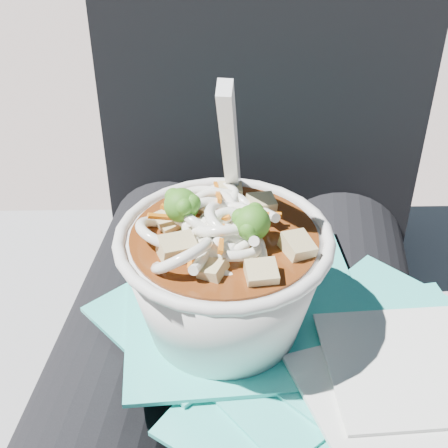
# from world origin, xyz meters

# --- Properties ---
(lap) EXTENTS (0.34, 0.48, 0.14)m
(lap) POSITION_xyz_m (0.00, 0.00, 0.53)
(lap) COLOR black
(lap) RESTS_ON stone_ledge
(person_body) EXTENTS (0.34, 0.94, 1.00)m
(person_body) POSITION_xyz_m (-0.00, 0.09, 0.56)
(person_body) COLOR black
(person_body) RESTS_ON ground
(plastic_bag) EXTENTS (0.35, 0.33, 0.01)m
(plastic_bag) POSITION_xyz_m (0.04, -0.01, 0.61)
(plastic_bag) COLOR #2DBFB3
(plastic_bag) RESTS_ON lap
(napkins) EXTENTS (0.17, 0.19, 0.01)m
(napkins) POSITION_xyz_m (0.13, -0.05, 0.62)
(napkins) COLOR silver
(napkins) RESTS_ON plastic_bag
(udon_bowl) EXTENTS (0.16, 0.16, 0.20)m
(udon_bowl) POSITION_xyz_m (-0.01, -0.00, 0.67)
(udon_bowl) COLOR silver
(udon_bowl) RESTS_ON plastic_bag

